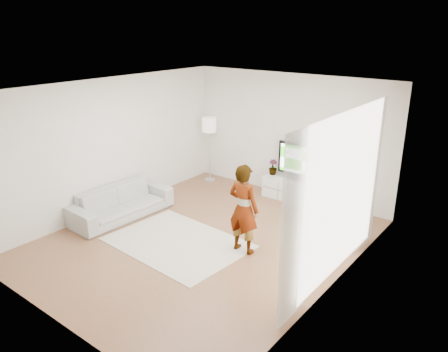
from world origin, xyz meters
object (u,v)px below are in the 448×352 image
Objects in this scene: player at (244,209)px; media_console at (300,191)px; floor_lamp at (209,128)px; television at (303,161)px; sofa at (121,202)px; rug at (178,242)px.

media_console is at bearing -83.29° from player.
television is at bearing 4.03° from floor_lamp.
sofa is 1.33× the size of floor_lamp.
media_console is at bearing 75.49° from rug.
media_console reaches higher than rug.
television is at bearing 75.62° from rug.
player is at bearing -83.39° from television.
player is (1.12, 0.49, 0.81)m from rug.
television is 3.40m from rug.
sofa is (-1.71, 0.14, 0.31)m from rug.
sofa is at bearing 7.14° from player.
sofa is (-2.53, -3.03, -0.63)m from television.
media_console is 0.70m from television.
rug is at bearing -104.38° from television.
television is 2.70m from player.
media_console is 3.25m from rug.
television reaches higher than sofa.
rug is (-0.81, -3.17, -0.94)m from television.
sofa reaches higher than media_console.
player is 3.82m from floor_lamp.
player is at bearing -80.29° from sofa.
player is 0.99× the size of floor_lamp.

